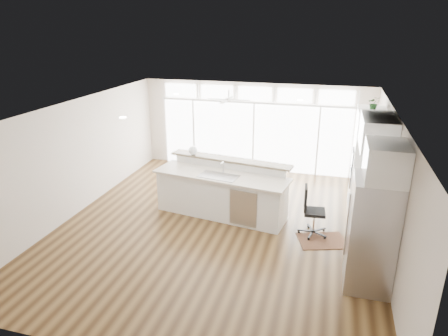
# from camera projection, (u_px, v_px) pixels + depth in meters

# --- Properties ---
(floor) EXTENTS (7.00, 8.00, 0.02)m
(floor) POSITION_uv_depth(u_px,v_px,m) (218.00, 226.00, 9.10)
(floor) COLOR #3C2712
(floor) RESTS_ON ground
(ceiling) EXTENTS (7.00, 8.00, 0.02)m
(ceiling) POSITION_uv_depth(u_px,v_px,m) (218.00, 109.00, 8.18)
(ceiling) COLOR white
(ceiling) RESTS_ON wall_back
(wall_back) EXTENTS (7.00, 0.04, 2.70)m
(wall_back) POSITION_uv_depth(u_px,v_px,m) (254.00, 127.00, 12.26)
(wall_back) COLOR beige
(wall_back) RESTS_ON floor
(wall_front) EXTENTS (7.00, 0.04, 2.70)m
(wall_front) POSITION_uv_depth(u_px,v_px,m) (129.00, 277.00, 5.01)
(wall_front) COLOR beige
(wall_front) RESTS_ON floor
(wall_left) EXTENTS (0.04, 8.00, 2.70)m
(wall_left) POSITION_uv_depth(u_px,v_px,m) (77.00, 157.00, 9.51)
(wall_left) COLOR beige
(wall_left) RESTS_ON floor
(wall_right) EXTENTS (0.04, 8.00, 2.70)m
(wall_right) POSITION_uv_depth(u_px,v_px,m) (390.00, 187.00, 7.76)
(wall_right) COLOR beige
(wall_right) RESTS_ON floor
(glass_wall) EXTENTS (5.80, 0.06, 2.08)m
(glass_wall) POSITION_uv_depth(u_px,v_px,m) (254.00, 137.00, 12.31)
(glass_wall) COLOR white
(glass_wall) RESTS_ON wall_back
(transom_row) EXTENTS (5.90, 0.06, 0.40)m
(transom_row) POSITION_uv_depth(u_px,v_px,m) (255.00, 94.00, 11.85)
(transom_row) COLOR white
(transom_row) RESTS_ON wall_back
(desk_window) EXTENTS (0.04, 0.85, 0.85)m
(desk_window) POSITION_uv_depth(u_px,v_px,m) (388.00, 172.00, 7.98)
(desk_window) COLOR white
(desk_window) RESTS_ON wall_right
(ceiling_fan) EXTENTS (1.16, 1.16, 0.32)m
(ceiling_fan) POSITION_uv_depth(u_px,v_px,m) (229.00, 96.00, 10.91)
(ceiling_fan) COLOR silver
(ceiling_fan) RESTS_ON ceiling
(recessed_lights) EXTENTS (3.40, 3.00, 0.02)m
(recessed_lights) POSITION_uv_depth(u_px,v_px,m) (220.00, 108.00, 8.36)
(recessed_lights) COLOR white
(recessed_lights) RESTS_ON ceiling
(oven_cabinet) EXTENTS (0.64, 1.20, 2.50)m
(oven_cabinet) POSITION_uv_depth(u_px,v_px,m) (366.00, 162.00, 9.51)
(oven_cabinet) COLOR white
(oven_cabinet) RESTS_ON floor
(desk_nook) EXTENTS (0.72, 1.30, 0.76)m
(desk_nook) POSITION_uv_depth(u_px,v_px,m) (364.00, 222.00, 8.46)
(desk_nook) COLOR white
(desk_nook) RESTS_ON floor
(upper_cabinets) EXTENTS (0.64, 1.30, 0.64)m
(upper_cabinets) POSITION_uv_depth(u_px,v_px,m) (378.00, 132.00, 7.77)
(upper_cabinets) COLOR white
(upper_cabinets) RESTS_ON wall_right
(refrigerator) EXTENTS (0.76, 0.90, 2.00)m
(refrigerator) POSITION_uv_depth(u_px,v_px,m) (372.00, 234.00, 6.76)
(refrigerator) COLOR #B0B0B5
(refrigerator) RESTS_ON floor
(fridge_cabinet) EXTENTS (0.64, 0.90, 0.60)m
(fridge_cabinet) POSITION_uv_depth(u_px,v_px,m) (386.00, 162.00, 6.30)
(fridge_cabinet) COLOR white
(fridge_cabinet) RESTS_ON wall_right
(framed_photos) EXTENTS (0.06, 0.22, 0.80)m
(framed_photos) POSITION_uv_depth(u_px,v_px,m) (384.00, 169.00, 8.59)
(framed_photos) COLOR black
(framed_photos) RESTS_ON wall_right
(kitchen_island) EXTENTS (3.36, 1.69, 1.27)m
(kitchen_island) POSITION_uv_depth(u_px,v_px,m) (221.00, 190.00, 9.42)
(kitchen_island) COLOR white
(kitchen_island) RESTS_ON floor
(rug) EXTENTS (1.16, 0.99, 0.01)m
(rug) POSITION_uv_depth(u_px,v_px,m) (322.00, 241.00, 8.48)
(rug) COLOR #381D12
(rug) RESTS_ON floor
(office_chair) EXTENTS (0.62, 0.58, 1.11)m
(office_chair) POSITION_uv_depth(u_px,v_px,m) (315.00, 212.00, 8.55)
(office_chair) COLOR black
(office_chair) RESTS_ON floor
(fishbowl) EXTENTS (0.26, 0.26, 0.22)m
(fishbowl) POSITION_uv_depth(u_px,v_px,m) (193.00, 151.00, 9.88)
(fishbowl) COLOR white
(fishbowl) RESTS_ON kitchen_island
(monitor) EXTENTS (0.12, 0.49, 0.40)m
(monitor) POSITION_uv_depth(u_px,v_px,m) (363.00, 197.00, 8.28)
(monitor) COLOR black
(monitor) RESTS_ON desk_nook
(keyboard) EXTENTS (0.16, 0.35, 0.02)m
(keyboard) POSITION_uv_depth(u_px,v_px,m) (353.00, 204.00, 8.39)
(keyboard) COLOR silver
(keyboard) RESTS_ON desk_nook
(potted_plant) EXTENTS (0.29, 0.32, 0.23)m
(potted_plant) POSITION_uv_depth(u_px,v_px,m) (374.00, 105.00, 9.04)
(potted_plant) COLOR #275826
(potted_plant) RESTS_ON oven_cabinet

